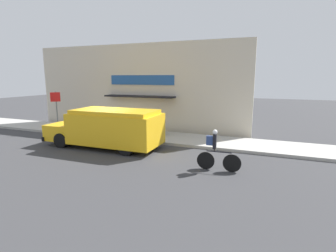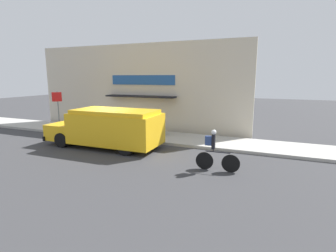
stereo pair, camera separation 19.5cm
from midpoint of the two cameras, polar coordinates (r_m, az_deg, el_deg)
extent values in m
plane|color=#38383A|center=(15.75, -12.34, -2.82)|extent=(70.00, 70.00, 0.00)
cube|color=#ADAAA3|center=(16.83, -9.72, -1.60)|extent=(28.00, 2.71, 0.15)
cube|color=beige|center=(18.00, -6.93, 8.26)|extent=(15.50, 0.18, 5.75)
cube|color=#1E4C93|center=(17.58, -5.28, 9.94)|extent=(4.62, 0.05, 0.62)
cube|color=black|center=(17.29, -5.81, 6.44)|extent=(4.85, 0.79, 0.10)
cube|color=yellow|center=(13.56, -10.92, -0.49)|extent=(4.58, 2.29, 1.52)
cube|color=yellow|center=(15.47, -20.45, -0.89)|extent=(1.59, 2.07, 0.84)
cube|color=yellow|center=(13.42, -11.05, 3.10)|extent=(4.21, 2.10, 0.19)
cube|color=black|center=(16.04, -22.34, -1.80)|extent=(0.15, 2.18, 0.24)
cube|color=red|center=(15.34, -12.12, 1.04)|extent=(0.03, 0.44, 0.44)
cylinder|color=black|center=(15.99, -17.09, -1.44)|extent=(0.77, 0.27, 0.76)
cylinder|color=black|center=(14.60, -21.77, -2.86)|extent=(0.77, 0.27, 0.76)
cylinder|color=black|center=(13.96, -4.85, -2.72)|extent=(0.77, 0.27, 0.76)
cylinder|color=black|center=(12.34, -8.84, -4.60)|extent=(0.77, 0.27, 0.76)
cylinder|color=black|center=(10.37, 14.02, -7.94)|extent=(0.70, 0.07, 0.70)
cylinder|color=black|center=(10.51, 8.48, -7.48)|extent=(0.70, 0.07, 0.70)
cylinder|color=black|center=(10.31, 11.31, -5.61)|extent=(0.96, 0.08, 0.04)
cylinder|color=black|center=(10.32, 10.35, -5.21)|extent=(0.04, 0.04, 0.12)
cube|color=black|center=(10.23, 10.41, -3.40)|extent=(0.13, 0.21, 0.55)
sphere|color=white|center=(10.15, 10.48, -1.33)|extent=(0.19, 0.19, 0.19)
cube|color=navy|center=(10.26, 9.37, -3.16)|extent=(0.27, 0.15, 0.36)
cylinder|color=slate|center=(18.63, -22.46, 3.09)|extent=(0.07, 0.07, 2.53)
cube|color=red|center=(18.51, -22.77, 5.87)|extent=(0.45, 0.45, 0.60)
cylinder|color=#2D5138|center=(15.73, -1.39, -0.37)|extent=(0.63, 0.63, 0.89)
cylinder|color=black|center=(15.65, -1.39, 1.29)|extent=(0.64, 0.64, 0.04)
camera|label=1|loc=(0.10, -89.59, 0.08)|focal=28.00mm
camera|label=2|loc=(0.10, 90.41, -0.08)|focal=28.00mm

